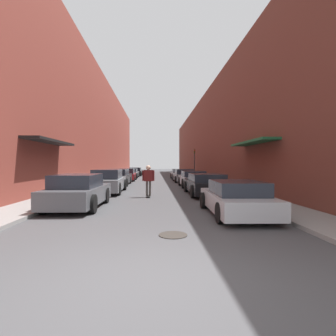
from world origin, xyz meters
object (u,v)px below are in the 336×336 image
parked_car_left_4 (130,173)px  traffic_light (194,160)px  parked_car_right_0 (236,198)px  parked_car_right_2 (193,179)px  parked_car_right_1 (206,184)px  manhole_cover (173,235)px  parked_car_left_3 (127,175)px  skateboarder (148,178)px  parked_car_right_4 (180,174)px  parked_car_left_5 (135,172)px  parked_car_right_3 (184,176)px  parked_car_left_1 (108,181)px  parked_car_left_2 (118,177)px  parked_car_left_0 (78,192)px

parked_car_left_4 → traffic_light: bearing=-23.0°
parked_car_right_0 → parked_car_left_4: bearing=103.6°
traffic_light → parked_car_right_2: bearing=-99.3°
parked_car_right_1 → parked_car_right_0: bearing=-91.1°
parked_car_right_1 → manhole_cover: (-2.44, -8.29, -0.59)m
parked_car_left_3 → manhole_cover: parked_car_left_3 is taller
parked_car_left_3 → skateboarder: size_ratio=2.77×
parked_car_right_4 → traffic_light: size_ratio=1.21×
parked_car_left_5 → traffic_light: (7.36, -8.86, 1.57)m
parked_car_right_1 → parked_car_right_3: 10.59m
parked_car_right_2 → parked_car_right_4: size_ratio=1.01×
parked_car_right_2 → parked_car_left_1: bearing=-147.0°
parked_car_left_1 → parked_car_left_4: parked_car_left_1 is taller
parked_car_left_2 → skateboarder: size_ratio=2.88×
parked_car_left_5 → skateboarder: skateboarder is taller
parked_car_left_0 → skateboarder: (2.69, 3.25, 0.38)m
parked_car_left_5 → parked_car_right_0: (5.62, -29.70, -0.01)m
parked_car_left_2 → parked_car_right_1: bearing=-50.0°
parked_car_left_5 → manhole_cover: (3.29, -32.16, -0.57)m
parked_car_left_4 → parked_car_left_2: bearing=-89.8°
parked_car_right_4 → parked_car_left_3: bearing=-153.8°
skateboarder → parked_car_left_5: bearing=95.8°
parked_car_right_3 → skateboarder: 11.93m
parked_car_right_4 → skateboarder: bearing=-101.0°
parked_car_left_1 → parked_car_right_2: bearing=33.0°
parked_car_left_2 → parked_car_left_5: parked_car_left_2 is taller
parked_car_right_0 → parked_car_left_1: bearing=128.0°
parked_car_left_2 → parked_car_left_4: bearing=90.2°
parked_car_right_0 → parked_car_right_2: 10.87m
parked_car_left_1 → parked_car_left_5: (-0.01, 22.54, -0.10)m
parked_car_left_3 → skateboarder: (2.59, -13.65, 0.42)m
parked_car_right_4 → traffic_light: bearing=-20.2°
parked_car_right_3 → parked_car_right_2: bearing=-89.0°
manhole_cover → parked_car_left_1: bearing=108.8°
parked_car_left_0 → traffic_light: bearing=68.5°
parked_car_right_2 → skateboarder: 6.78m
parked_car_right_0 → skateboarder: 5.84m
parked_car_left_5 → parked_car_right_3: (5.64, -13.27, 0.02)m
traffic_light → parked_car_right_0: bearing=-94.8°
manhole_cover → parked_car_left_3: bearing=99.1°
parked_car_left_2 → manhole_cover: (3.45, -15.33, -0.63)m
parked_car_left_5 → parked_car_right_4: 10.05m
parked_car_left_4 → parked_car_left_3: bearing=-88.7°
parked_car_right_0 → parked_car_right_1: 5.84m
parked_car_left_3 → skateboarder: skateboarder is taller
parked_car_right_0 → skateboarder: skateboarder is taller
parked_car_left_4 → parked_car_left_5: parked_car_left_5 is taller
parked_car_right_3 → parked_car_right_4: (0.09, 5.01, -0.03)m
parked_car_left_0 → parked_car_left_4: 22.38m
parked_car_right_3 → parked_car_right_1: bearing=-89.5°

